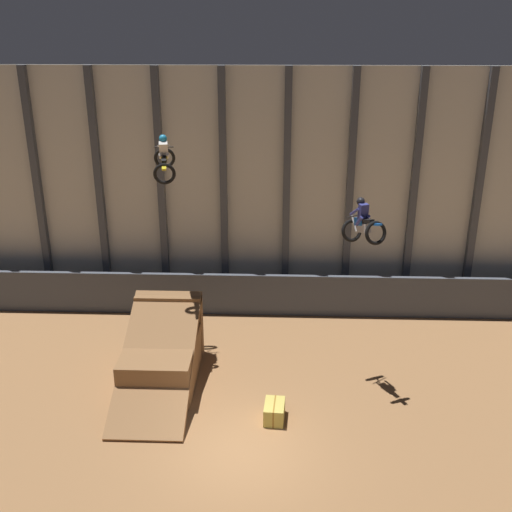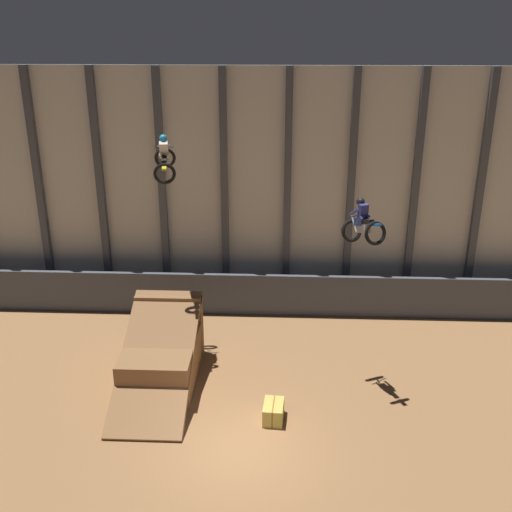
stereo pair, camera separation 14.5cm
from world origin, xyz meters
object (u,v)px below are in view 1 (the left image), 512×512
Objects in this scene: rider_bike_left_air at (164,159)px; hay_bale_trackside at (274,412)px; rider_bike_right_air at (363,224)px; dirt_ramp at (163,354)px.

rider_bike_left_air reaches higher than hay_bale_trackside.
rider_bike_left_air is 1.04× the size of rider_bike_right_air.
rider_bike_right_air reaches higher than dirt_ramp.
rider_bike_left_air is at bearing 131.02° from hay_bale_trackside.
rider_bike_right_air is (6.43, -1.91, -1.57)m from rider_bike_left_air.
hay_bale_trackside is at bearing -161.72° from rider_bike_right_air.
rider_bike_left_air reaches higher than rider_bike_right_air.
dirt_ramp reaches higher than hay_bale_trackside.
dirt_ramp is 2.92× the size of rider_bike_right_air.
hay_bale_trackside is (3.79, -2.30, -0.58)m from dirt_ramp.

